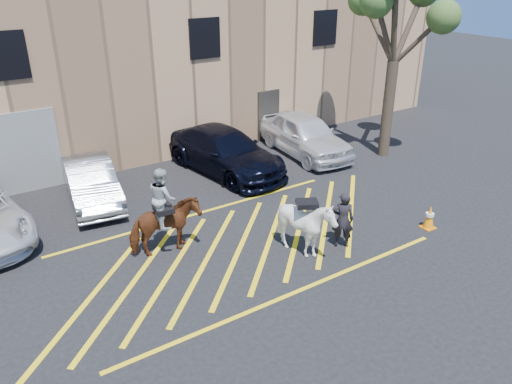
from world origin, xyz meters
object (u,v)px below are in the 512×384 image
car_white_suv (305,134)px  saddled_white (306,226)px  car_silver_sedan (91,182)px  mounted_bay (164,220)px  traffic_cone (429,217)px  tree (399,9)px  handler (343,220)px  car_blue_suv (225,151)px

car_white_suv → saddled_white: size_ratio=2.41×
car_silver_sedan → mounted_bay: bearing=-73.1°
traffic_cone → tree: (3.51, 5.15, 5.33)m
saddled_white → traffic_cone: (4.00, -0.90, -0.50)m
handler → saddled_white: saddled_white is taller
mounted_bay → car_white_suv: bearing=26.7°
mounted_bay → saddled_white: bearing=-34.4°
car_blue_suv → car_silver_sedan: bearing=170.5°
car_white_suv → tree: tree is taller
car_silver_sedan → saddled_white: (3.80, -6.48, 0.17)m
car_white_suv → mounted_bay: size_ratio=1.98×
car_blue_suv → tree: 8.26m
handler → mounted_bay: 4.84m
car_white_suv → handler: (-3.76, -6.37, -0.02)m
mounted_bay → saddled_white: 3.78m
car_white_suv → saddled_white: bearing=-122.7°
car_blue_suv → mounted_bay: 6.03m
car_blue_suv → tree: (6.31, -2.09, 4.90)m
car_blue_suv → saddled_white: size_ratio=2.70×
handler → mounted_bay: (-4.22, 2.36, 0.18)m
mounted_bay → car_blue_suv: bearing=44.4°
handler → mounted_bay: mounted_bay is taller
handler → mounted_bay: bearing=8.2°
handler → car_silver_sedan: bearing=-16.4°
saddled_white → traffic_cone: bearing=-12.6°
traffic_cone → tree: size_ratio=0.10×
car_blue_suv → tree: tree is taller
handler → saddled_white: size_ratio=0.81×
car_blue_suv → car_white_suv: size_ratio=1.12×
car_blue_suv → car_white_suv: bearing=-11.1°
car_blue_suv → car_white_suv: (3.67, -0.20, 0.04)m
car_silver_sedan → car_blue_suv: size_ratio=0.77×
saddled_white → car_blue_suv: bearing=79.3°
saddled_white → tree: bearing=29.6°
car_silver_sedan → tree: 12.56m
car_blue_suv → handler: 6.57m
car_silver_sedan → handler: handler is taller
car_silver_sedan → car_blue_suv: bearing=6.4°
car_white_suv → tree: bearing=-29.8°
saddled_white → traffic_cone: size_ratio=2.79×
mounted_bay → traffic_cone: size_ratio=3.40×
car_white_suv → mounted_bay: 8.93m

